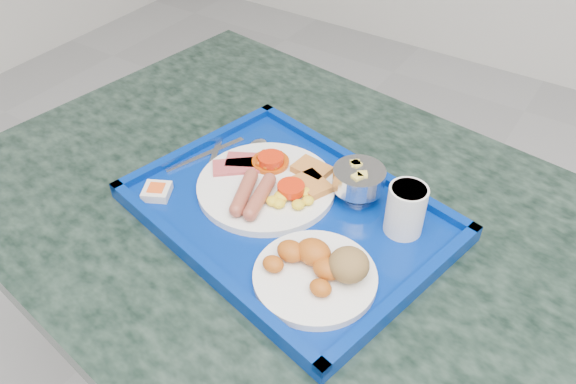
# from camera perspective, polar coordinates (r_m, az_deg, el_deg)

# --- Properties ---
(table) EXTENTS (1.34, 0.99, 0.77)m
(table) POSITION_cam_1_polar(r_m,az_deg,el_deg) (1.08, 1.75, -10.09)
(table) COLOR slate
(table) RESTS_ON floor
(tray) EXTENTS (0.57, 0.46, 0.03)m
(tray) POSITION_cam_1_polar(r_m,az_deg,el_deg) (0.93, -0.00, -2.18)
(tray) COLOR navy
(tray) RESTS_ON table
(main_plate) EXTENTS (0.24, 0.24, 0.04)m
(main_plate) POSITION_cam_1_polar(r_m,az_deg,el_deg) (0.95, -1.91, 0.78)
(main_plate) COLOR white
(main_plate) RESTS_ON tray
(bread_plate) EXTENTS (0.18, 0.18, 0.06)m
(bread_plate) POSITION_cam_1_polar(r_m,az_deg,el_deg) (0.81, 3.27, -7.90)
(bread_plate) COLOR white
(bread_plate) RESTS_ON tray
(fruit_bowl) EXTENTS (0.09, 0.09, 0.06)m
(fruit_bowl) POSITION_cam_1_polar(r_m,az_deg,el_deg) (0.93, 7.19, 1.29)
(fruit_bowl) COLOR silver
(fruit_bowl) RESTS_ON tray
(juice_cup) EXTENTS (0.06, 0.06, 0.08)m
(juice_cup) POSITION_cam_1_polar(r_m,az_deg,el_deg) (0.88, 11.88, -1.63)
(juice_cup) COLOR white
(juice_cup) RESTS_ON tray
(spoon) EXTENTS (0.10, 0.17, 0.01)m
(spoon) POSITION_cam_1_polar(r_m,az_deg,el_deg) (1.05, -4.35, 4.35)
(spoon) COLOR silver
(spoon) RESTS_ON tray
(knife) EXTENTS (0.06, 0.16, 0.00)m
(knife) POSITION_cam_1_polar(r_m,az_deg,el_deg) (1.05, -8.37, 3.78)
(knife) COLOR silver
(knife) RESTS_ON tray
(jam_packet) EXTENTS (0.06, 0.06, 0.02)m
(jam_packet) POSITION_cam_1_polar(r_m,az_deg,el_deg) (0.97, -13.18, 0.06)
(jam_packet) COLOR silver
(jam_packet) RESTS_ON tray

